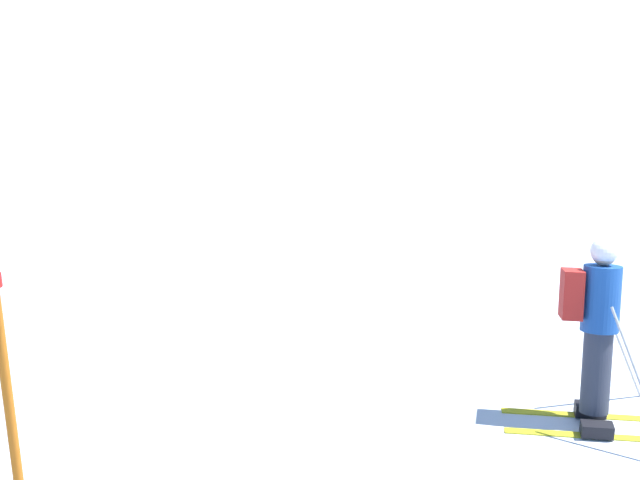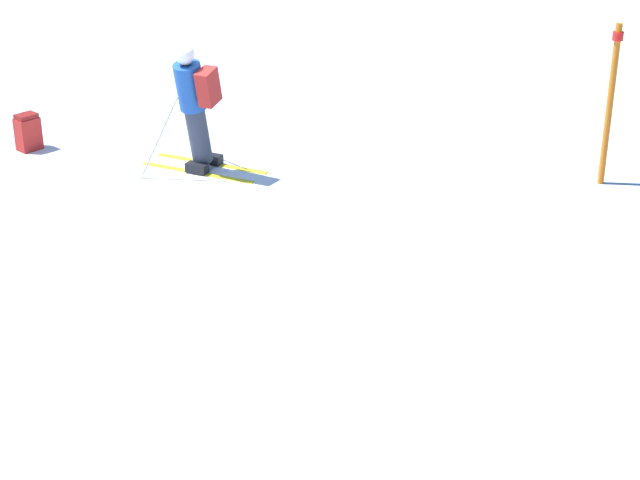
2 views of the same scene
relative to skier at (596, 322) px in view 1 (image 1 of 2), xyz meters
name	(u,v)px [view 1 (image 1 of 2)]	position (x,y,z in m)	size (l,w,h in m)	color
ground_plane	(615,401)	(0.43, -0.12, -0.95)	(300.00, 300.00, 0.00)	white
skier	(596,322)	(0.00, 0.00, 0.00)	(1.43, 1.62, 1.73)	yellow
trail_marker	(5,373)	(-3.94, 3.14, 0.15)	(0.13, 0.13, 2.00)	orange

